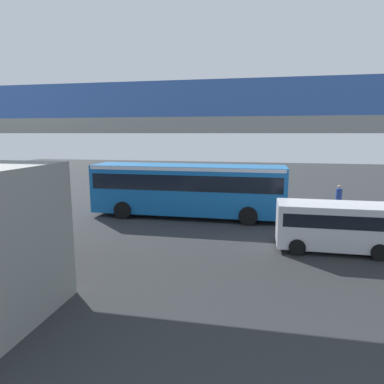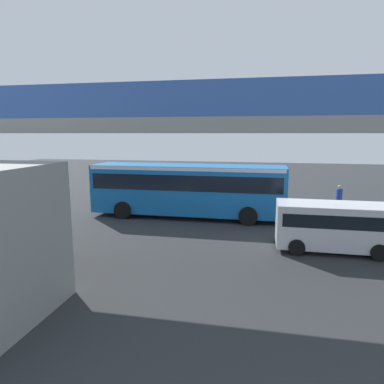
% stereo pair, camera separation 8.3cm
% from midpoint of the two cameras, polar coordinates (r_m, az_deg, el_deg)
% --- Properties ---
extents(ground, '(80.00, 80.00, 0.00)m').
position_cam_midpoint_polar(ground, '(21.73, 2.98, -3.64)').
color(ground, '#2D3033').
extents(city_bus, '(11.54, 2.85, 3.15)m').
position_cam_midpoint_polar(city_bus, '(20.62, -0.60, 0.99)').
color(city_bus, '#196BB7').
rests_on(city_bus, ground).
extents(parked_van, '(4.80, 2.17, 2.05)m').
position_cam_midpoint_polar(parked_van, '(16.02, 22.66, -4.90)').
color(parked_van, silver).
rests_on(parked_van, ground).
extents(pedestrian, '(0.38, 0.38, 1.79)m').
position_cam_midpoint_polar(pedestrian, '(23.78, 23.34, -1.08)').
color(pedestrian, '#2D2D38').
rests_on(pedestrian, ground).
extents(lane_dash_leftmost, '(2.00, 0.20, 0.01)m').
position_cam_midpoint_polar(lane_dash_leftmost, '(24.26, 22.91, -2.98)').
color(lane_dash_leftmost, silver).
rests_on(lane_dash_leftmost, ground).
extents(lane_dash_left, '(2.00, 0.20, 0.01)m').
position_cam_midpoint_polar(lane_dash_left, '(23.78, 13.42, -2.71)').
color(lane_dash_left, silver).
rests_on(lane_dash_left, ground).
extents(lane_dash_centre, '(2.00, 0.20, 0.01)m').
position_cam_midpoint_polar(lane_dash_centre, '(23.97, 3.81, -2.36)').
color(lane_dash_centre, silver).
rests_on(lane_dash_centre, ground).
extents(lane_dash_right, '(2.00, 0.20, 0.01)m').
position_cam_midpoint_polar(lane_dash_right, '(24.81, -5.38, -1.97)').
color(lane_dash_right, silver).
rests_on(lane_dash_right, ground).
extents(lane_dash_rightmost, '(2.00, 0.20, 0.01)m').
position_cam_midpoint_polar(lane_dash_rightmost, '(26.24, -13.77, -1.57)').
color(lane_dash_rightmost, silver).
rests_on(lane_dash_rightmost, ground).
extents(pedestrian_overpass, '(30.72, 2.60, 6.63)m').
position_cam_midpoint_polar(pedestrian_overpass, '(12.25, -3.28, 9.32)').
color(pedestrian_overpass, gray).
rests_on(pedestrian_overpass, ground).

